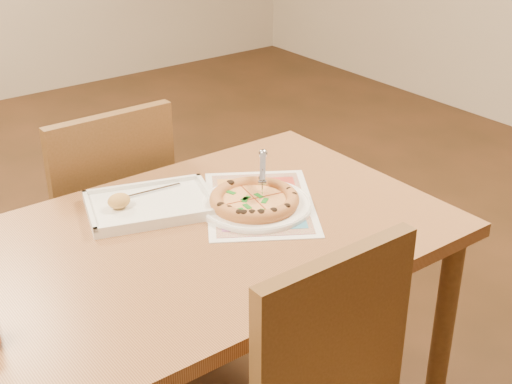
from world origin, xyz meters
TOP-DOWN VIEW (x-y plane):
  - dining_table at (0.00, 0.00)m, footprint 1.30×0.85m
  - chair_far at (-0.00, 0.60)m, footprint 0.42×0.42m
  - plate at (0.20, 0.03)m, footprint 0.32×0.32m
  - pizza at (0.19, 0.03)m, footprint 0.25×0.25m
  - pizza_cutter at (0.24, 0.06)m, footprint 0.10×0.12m
  - appetizer_tray at (-0.05, 0.20)m, footprint 0.40×0.33m
  - menu at (0.22, 0.04)m, footprint 0.48×0.52m

SIDE VIEW (x-z plane):
  - chair_far at x=0.00m, z-range 0.33..0.80m
  - dining_table at x=0.00m, z-range 0.27..0.99m
  - menu at x=0.22m, z-range 0.72..0.72m
  - plate at x=0.20m, z-range 0.72..0.74m
  - appetizer_tray at x=-0.05m, z-range 0.70..0.76m
  - pizza at x=0.19m, z-range 0.73..0.77m
  - pizza_cutter at x=0.24m, z-range 0.76..0.85m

